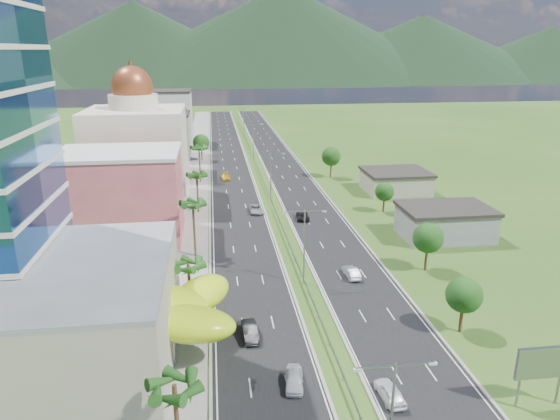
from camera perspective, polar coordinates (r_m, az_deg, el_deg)
name	(u,v)px	position (r m, az deg, el deg)	size (l,w,h in m)	color
ground	(318,319)	(63.20, 4.37, -12.34)	(500.00, 500.00, 0.00)	#2D5119
road_left	(229,164)	(146.87, -5.80, 5.29)	(11.00, 260.00, 0.04)	black
road_right	(280,162)	(148.09, 0.03, 5.48)	(11.00, 260.00, 0.04)	black
sidewalk_left	(197,165)	(146.88, -9.52, 5.15)	(7.00, 260.00, 0.12)	gray
median_guardrail	(261,176)	(129.68, -2.19, 3.95)	(0.10, 216.06, 0.76)	gray
streetlight_median_a	(392,413)	(39.62, 12.64, -21.74)	(6.04, 0.25, 11.00)	gray
streetlight_median_b	(304,239)	(69.13, 2.80, -3.36)	(6.04, 0.25, 11.00)	gray
streetlight_median_c	(271,172)	(106.98, -1.07, 4.34)	(6.04, 0.25, 11.00)	gray
streetlight_median_d	(253,137)	(150.90, -3.08, 8.29)	(6.04, 0.25, 11.00)	gray
streetlight_median_e	(243,118)	(195.31, -4.19, 10.45)	(6.04, 0.25, 11.00)	gray
mall_podium	(20,323)	(57.71, -27.59, -11.40)	(30.00, 24.00, 11.00)	#A9A28B
lime_canopy	(145,310)	(56.68, -15.18, -10.98)	(18.00, 15.00, 7.40)	#BEE616
pink_shophouse	(122,197)	(90.15, -17.65, 1.40)	(20.00, 15.00, 15.00)	#C95262
domed_building	(138,150)	(111.40, -15.95, 6.62)	(20.00, 20.00, 28.70)	beige
midrise_grey	(156,144)	(136.27, -14.03, 7.29)	(16.00, 15.00, 16.00)	gray
midrise_beige	(163,136)	(158.09, -13.19, 8.20)	(16.00, 15.00, 13.00)	#A9A28B
midrise_white	(169,118)	(180.41, -12.62, 10.19)	(16.00, 15.00, 18.00)	silver
billboard	(543,364)	(53.23, 27.83, -15.33)	(5.20, 0.35, 6.20)	gray
shed_near	(445,224)	(92.67, 18.31, -1.48)	(15.00, 10.00, 5.00)	gray
shed_far	(396,182)	(119.87, 13.07, 3.12)	(14.00, 12.00, 4.40)	#A9A28B
palm_tree_a	(175,391)	(39.45, -11.96, -19.53)	(3.60, 3.60, 9.10)	#47301C
palm_tree_b	(188,267)	(60.69, -10.43, -6.45)	(3.60, 3.60, 8.10)	#47301C
palm_tree_c	(193,206)	(78.92, -9.92, 0.45)	(3.60, 3.60, 9.60)	#47301C
palm_tree_d	(197,177)	(101.33, -9.50, 3.79)	(3.60, 3.60, 8.60)	#47301C
palm_tree_e	(199,149)	(125.59, -9.24, 6.87)	(3.60, 3.60, 9.40)	#47301C
leafy_tree_lfar	(201,142)	(150.67, -9.01, 7.63)	(4.90, 4.90, 8.05)	#47301C
leafy_tree_ra	(464,295)	(62.00, 20.29, -9.12)	(4.20, 4.20, 6.90)	#47301C
leafy_tree_rb	(428,238)	(77.02, 16.57, -3.09)	(4.55, 4.55, 7.47)	#47301C
leafy_tree_rc	(384,192)	(103.02, 11.85, 2.06)	(3.85, 3.85, 6.33)	#47301C
leafy_tree_rd	(331,156)	(129.59, 5.86, 6.11)	(4.90, 4.90, 8.05)	#47301C
mountain_ridge	(284,83)	(509.45, 0.45, 14.27)	(860.00, 140.00, 90.00)	black
car_white_near_left	(294,379)	(51.88, 1.63, -18.78)	(1.75, 4.36, 1.48)	white
car_dark_left	(250,331)	(59.21, -3.48, -13.66)	(1.64, 4.72, 1.55)	black
car_silver_mid_left	(256,209)	(101.77, -2.77, 0.11)	(2.41, 5.23, 1.45)	#A2A6AA
car_yellow_far_left	(226,177)	(128.70, -6.24, 3.82)	(2.07, 5.10, 1.48)	gold
car_white_near_right	(390,392)	(51.39, 12.44, -19.64)	(1.79, 4.46, 1.52)	white
car_silver_right	(351,272)	(74.02, 8.14, -7.05)	(1.59, 4.57, 1.51)	#B3B6BB
car_dark_far_right	(302,216)	(97.83, 2.58, -0.65)	(2.29, 4.96, 1.38)	black
motorcycle	(255,382)	(51.94, -2.92, -19.01)	(0.52, 1.73, 1.10)	black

